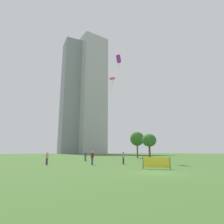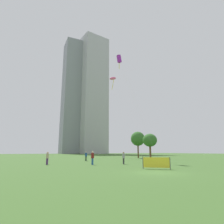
% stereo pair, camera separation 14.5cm
% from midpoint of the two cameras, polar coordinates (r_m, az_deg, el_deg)
% --- Properties ---
extents(ground, '(280.00, 280.00, 0.00)m').
position_cam_midpoint_polar(ground, '(17.92, 12.87, -17.46)').
color(ground, '#3D6028').
extents(person_standing_0, '(0.39, 0.39, 1.77)m').
position_cam_midpoint_polar(person_standing_0, '(28.64, 3.28, -13.43)').
color(person_standing_0, '#2D2D33').
rests_on(person_standing_0, ground).
extents(person_standing_1, '(0.41, 0.41, 1.82)m').
position_cam_midpoint_polar(person_standing_1, '(38.47, -8.12, -12.86)').
color(person_standing_1, '#3F593F').
rests_on(person_standing_1, ground).
extents(person_standing_2, '(0.42, 0.42, 1.87)m').
position_cam_midpoint_polar(person_standing_2, '(27.54, -6.12, -13.33)').
color(person_standing_2, '#1E478C').
rests_on(person_standing_2, ground).
extents(person_standing_4, '(0.40, 0.40, 1.79)m').
position_cam_midpoint_polar(person_standing_4, '(29.45, -19.16, -12.75)').
color(person_standing_4, '#593372').
rests_on(person_standing_4, ground).
extents(kite_flying_2, '(4.01, 8.33, 24.41)m').
position_cam_midpoint_polar(kite_flying_2, '(46.72, 1.93, 15.65)').
color(kite_flying_2, silver).
rests_on(kite_flying_2, ground).
extents(kite_flying_4, '(6.34, 4.67, 20.62)m').
position_cam_midpoint_polar(kite_flying_4, '(48.39, -0.01, 10.04)').
color(kite_flying_4, silver).
rests_on(kite_flying_4, ground).
extents(park_tree_1, '(3.93, 3.93, 7.35)m').
position_cam_midpoint_polar(park_tree_1, '(54.53, 7.50, -8.03)').
color(park_tree_1, brown).
rests_on(park_tree_1, ground).
extents(park_tree_2, '(3.41, 3.41, 6.05)m').
position_cam_midpoint_polar(park_tree_2, '(46.99, 11.07, -8.41)').
color(park_tree_2, brown).
rests_on(park_tree_2, ground).
extents(distant_highrise_0, '(20.43, 17.73, 93.40)m').
position_cam_midpoint_polar(distant_highrise_0, '(159.06, -11.49, 4.86)').
color(distant_highrise_0, gray).
rests_on(distant_highrise_0, ground).
extents(distant_highrise_1, '(22.58, 20.33, 97.92)m').
position_cam_midpoint_polar(distant_highrise_1, '(158.51, -6.29, 5.60)').
color(distant_highrise_1, '#A8A8AD').
rests_on(distant_highrise_1, ground).
extents(event_banner, '(2.03, 2.13, 1.28)m').
position_cam_midpoint_polar(event_banner, '(21.45, 13.02, -14.64)').
color(event_banner, '#4C4C4C').
rests_on(event_banner, ground).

